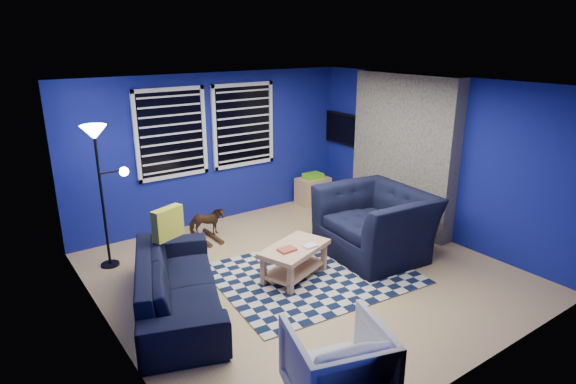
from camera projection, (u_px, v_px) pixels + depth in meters
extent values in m
plane|color=tan|center=(304.00, 273.00, 6.48)|extent=(5.00, 5.00, 0.00)
plane|color=white|center=(306.00, 85.00, 5.71)|extent=(5.00, 5.00, 0.00)
plane|color=navy|center=(215.00, 149.00, 8.04)|extent=(5.00, 0.00, 5.00)
plane|color=navy|center=(103.00, 228.00, 4.72)|extent=(0.00, 5.00, 5.00)
plane|color=navy|center=(433.00, 157.00, 7.48)|extent=(0.00, 5.00, 5.00)
cube|color=gray|center=(403.00, 153.00, 7.79)|extent=(0.26, 2.00, 2.50)
cube|color=black|center=(393.00, 206.00, 7.99)|extent=(0.04, 0.70, 0.60)
cube|color=gray|center=(386.00, 225.00, 8.02)|extent=(0.50, 1.20, 0.08)
cube|color=black|center=(171.00, 134.00, 7.50)|extent=(1.05, 0.02, 1.30)
cube|color=white|center=(168.00, 89.00, 7.28)|extent=(1.17, 0.05, 0.06)
cube|color=white|center=(174.00, 176.00, 7.70)|extent=(1.17, 0.05, 0.06)
cube|color=black|center=(243.00, 125.00, 8.22)|extent=(1.05, 0.02, 1.30)
cube|color=white|center=(242.00, 85.00, 8.00)|extent=(1.17, 0.05, 0.06)
cube|color=white|center=(244.00, 164.00, 8.42)|extent=(1.17, 0.05, 0.06)
cube|color=black|center=(345.00, 129.00, 8.95)|extent=(0.06, 1.00, 0.58)
cube|color=black|center=(343.00, 129.00, 8.93)|extent=(0.01, 0.92, 0.50)
cube|color=black|center=(313.00, 274.00, 6.45)|extent=(2.68, 2.23, 0.02)
imported|color=black|center=(178.00, 283.00, 5.54)|extent=(2.44, 1.60, 0.67)
imported|color=black|center=(375.00, 223.00, 6.93)|extent=(1.58, 1.41, 0.96)
imported|color=gray|center=(337.00, 365.00, 4.10)|extent=(1.01, 1.03, 0.75)
imported|color=#4C2C18|center=(207.00, 222.00, 7.47)|extent=(0.41, 0.58, 0.45)
cube|color=#D9AE7A|center=(295.00, 249.00, 6.25)|extent=(1.07, 0.83, 0.06)
cube|color=#D9AE7A|center=(295.00, 269.00, 6.34)|extent=(0.96, 0.72, 0.03)
cube|color=#A2412E|center=(287.00, 250.00, 6.11)|extent=(0.26, 0.22, 0.03)
cube|color=silver|center=(310.00, 246.00, 6.22)|extent=(0.21, 0.18, 0.03)
cube|color=#D9AE7A|center=(279.00, 278.00, 5.93)|extent=(0.08, 0.08, 0.38)
cube|color=#D9AE7A|center=(328.00, 262.00, 6.37)|extent=(0.08, 0.08, 0.38)
cube|color=#D9AE7A|center=(260.00, 266.00, 6.26)|extent=(0.08, 0.08, 0.38)
cube|color=#D9AE7A|center=(309.00, 251.00, 6.70)|extent=(0.08, 0.08, 0.38)
cube|color=#D9AE7A|center=(313.00, 191.00, 9.15)|extent=(0.60, 0.41, 0.50)
cube|color=black|center=(313.00, 191.00, 9.15)|extent=(0.52, 0.37, 0.40)
cube|color=#6DDB19|center=(313.00, 176.00, 9.05)|extent=(0.34, 0.27, 0.09)
cylinder|color=black|center=(110.00, 264.00, 6.71)|extent=(0.25, 0.25, 0.03)
cylinder|color=black|center=(103.00, 203.00, 6.43)|extent=(0.04, 0.04, 1.84)
cone|color=white|center=(94.00, 132.00, 6.14)|extent=(0.33, 0.33, 0.19)
sphere|color=white|center=(124.00, 172.00, 6.44)|extent=(0.12, 0.12, 0.12)
cube|color=gold|center=(168.00, 223.00, 5.89)|extent=(0.43, 0.26, 0.39)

